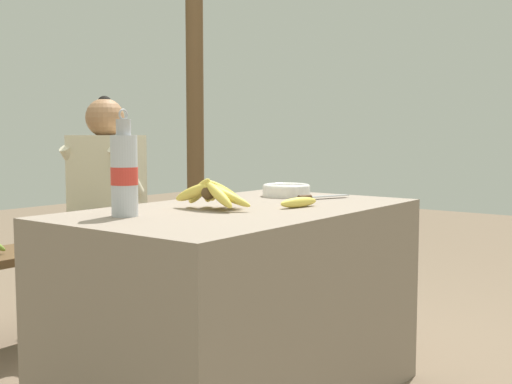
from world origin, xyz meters
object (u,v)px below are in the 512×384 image
object	(u,v)px
banana_bunch_ripe	(213,193)
loose_banana_front	(299,202)
support_post_far	(195,92)
wooden_bench	(65,259)
knife	(316,197)
serving_bowl	(286,190)
seated_vendor	(99,196)
water_bottle	(124,174)

from	to	relation	value
banana_bunch_ripe	loose_banana_front	xyz separation A→B (m)	(0.22, -0.20, -0.04)
support_post_far	wooden_bench	bearing A→B (deg)	-163.97
knife	support_post_far	size ratio (longest dim) A/B	0.09
wooden_bench	support_post_far	xyz separation A→B (m)	(1.29, 0.37, 0.84)
banana_bunch_ripe	serving_bowl	bearing A→B (deg)	6.88
serving_bowl	seated_vendor	size ratio (longest dim) A/B	0.17
wooden_bench	support_post_far	world-z (taller)	support_post_far
banana_bunch_ripe	serving_bowl	xyz separation A→B (m)	(0.52, 0.06, -0.03)
serving_bowl	loose_banana_front	bearing A→B (deg)	-139.40
water_bottle	wooden_bench	world-z (taller)	water_bottle
support_post_far	seated_vendor	bearing A→B (deg)	-160.00
serving_bowl	loose_banana_front	distance (m)	0.40
loose_banana_front	seated_vendor	xyz separation A→B (m)	(0.14, 1.22, -0.06)
knife	serving_bowl	bearing A→B (deg)	101.34
water_bottle	wooden_bench	bearing A→B (deg)	63.57
water_bottle	seated_vendor	distance (m)	1.15
support_post_far	banana_bunch_ripe	bearing A→B (deg)	-135.80
wooden_bench	banana_bunch_ripe	bearing A→B (deg)	-99.73
water_bottle	knife	world-z (taller)	water_bottle
serving_bowl	wooden_bench	bearing A→B (deg)	108.73
serving_bowl	loose_banana_front	world-z (taller)	serving_bowl
loose_banana_front	water_bottle	bearing A→B (deg)	150.44
knife	loose_banana_front	bearing A→B (deg)	-137.69
water_bottle	loose_banana_front	bearing A→B (deg)	-29.56
knife	seated_vendor	xyz separation A→B (m)	(-0.13, 1.12, -0.05)
loose_banana_front	support_post_far	size ratio (longest dim) A/B	0.07
water_bottle	banana_bunch_ripe	bearing A→B (deg)	-18.15
knife	wooden_bench	distance (m)	1.24
serving_bowl	knife	distance (m)	0.17
serving_bowl	knife	size ratio (longest dim) A/B	0.87
seated_vendor	loose_banana_front	bearing A→B (deg)	79.17
water_bottle	seated_vendor	xyz separation A→B (m)	(0.65, 0.93, -0.17)
water_bottle	support_post_far	world-z (taller)	support_post_far
serving_bowl	water_bottle	bearing A→B (deg)	177.58
knife	banana_bunch_ripe	bearing A→B (deg)	-168.87
banana_bunch_ripe	knife	distance (m)	0.50
serving_bowl	water_bottle	world-z (taller)	water_bottle
water_bottle	loose_banana_front	distance (m)	0.60
banana_bunch_ripe	knife	xyz separation A→B (m)	(0.49, -0.10, -0.05)
loose_banana_front	wooden_bench	distance (m)	1.30
banana_bunch_ripe	seated_vendor	size ratio (longest dim) A/B	0.27
water_bottle	support_post_far	size ratio (longest dim) A/B	0.13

